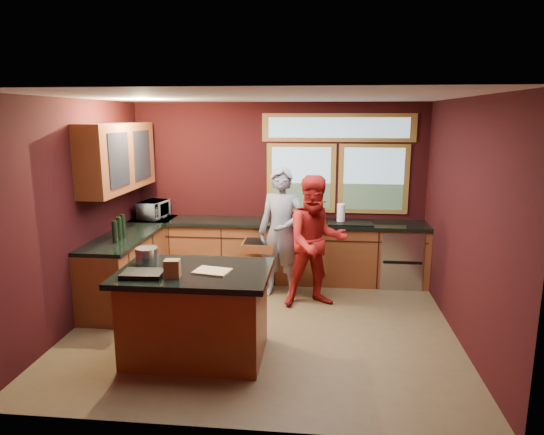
% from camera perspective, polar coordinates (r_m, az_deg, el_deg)
% --- Properties ---
extents(floor, '(4.50, 4.50, 0.00)m').
position_cam_1_polar(floor, '(6.03, -1.01, -12.56)').
color(floor, brown).
rests_on(floor, ground).
extents(room_shell, '(4.52, 4.02, 2.71)m').
position_cam_1_polar(room_shell, '(5.95, -6.44, 5.08)').
color(room_shell, black).
rests_on(room_shell, ground).
extents(back_counter, '(4.50, 0.64, 0.93)m').
position_cam_1_polar(back_counter, '(7.44, 2.08, -3.95)').
color(back_counter, brown).
rests_on(back_counter, floor).
extents(left_counter, '(0.64, 2.30, 0.93)m').
position_cam_1_polar(left_counter, '(7.12, -16.01, -5.15)').
color(left_counter, brown).
rests_on(left_counter, floor).
extents(island, '(1.55, 1.05, 0.95)m').
position_cam_1_polar(island, '(5.22, -8.96, -10.99)').
color(island, brown).
rests_on(island, floor).
extents(person_grey, '(0.74, 0.56, 1.81)m').
position_cam_1_polar(person_grey, '(6.70, 1.13, -1.82)').
color(person_grey, slate).
rests_on(person_grey, floor).
extents(person_red, '(1.00, 0.87, 1.75)m').
position_cam_1_polar(person_red, '(6.39, 5.20, -2.85)').
color(person_red, maroon).
rests_on(person_red, floor).
extents(microwave, '(0.41, 0.54, 0.27)m').
position_cam_1_polar(microwave, '(7.74, -13.75, 0.91)').
color(microwave, '#999999').
rests_on(microwave, left_counter).
extents(potted_plant, '(0.30, 0.26, 0.33)m').
position_cam_1_polar(potted_plant, '(7.33, 5.46, 0.84)').
color(potted_plant, '#999999').
rests_on(potted_plant, back_counter).
extents(paper_towel, '(0.12, 0.12, 0.28)m').
position_cam_1_polar(paper_towel, '(7.30, 8.12, 0.50)').
color(paper_towel, white).
rests_on(paper_towel, back_counter).
extents(cutting_board, '(0.39, 0.31, 0.02)m').
position_cam_1_polar(cutting_board, '(4.96, -7.04, -6.30)').
color(cutting_board, tan).
rests_on(cutting_board, island).
extents(stock_pot, '(0.24, 0.24, 0.18)m').
position_cam_1_polar(stock_pot, '(5.34, -14.48, -4.40)').
color(stock_pot, '#B9B9BE').
rests_on(stock_pot, island).
extents(paper_bag, '(0.16, 0.14, 0.18)m').
position_cam_1_polar(paper_bag, '(4.85, -11.65, -5.92)').
color(paper_bag, brown).
rests_on(paper_bag, island).
extents(black_tray, '(0.41, 0.30, 0.05)m').
position_cam_1_polar(black_tray, '(4.96, -14.94, -6.44)').
color(black_tray, black).
rests_on(black_tray, island).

